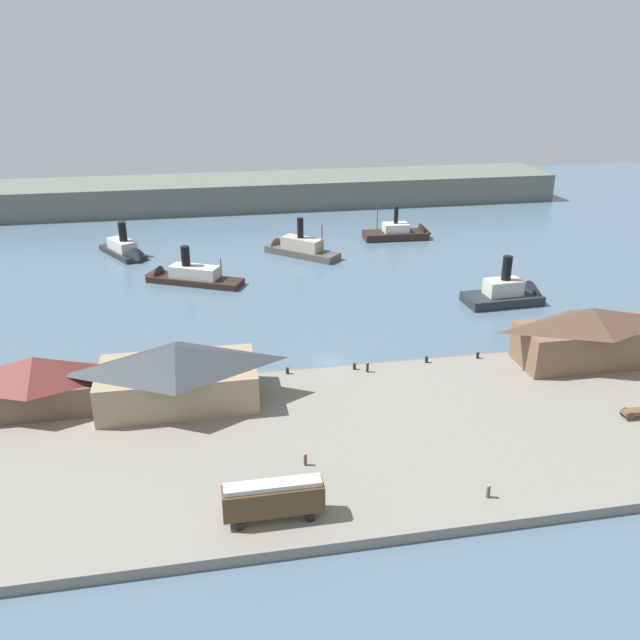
% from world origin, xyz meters
% --- Properties ---
extents(ground_plane, '(320.00, 320.00, 0.00)m').
position_xyz_m(ground_plane, '(0.00, 0.00, 0.00)').
color(ground_plane, slate).
extents(quay_promenade, '(110.00, 36.00, 1.20)m').
position_xyz_m(quay_promenade, '(0.00, -22.00, 0.60)').
color(quay_promenade, gray).
rests_on(quay_promenade, ground).
extents(seawall_edge, '(110.00, 0.80, 1.00)m').
position_xyz_m(seawall_edge, '(0.00, -3.60, 0.50)').
color(seawall_edge, '#666159').
rests_on(seawall_edge, ground).
extents(ferry_shed_west_terminal, '(19.97, 8.16, 7.16)m').
position_xyz_m(ferry_shed_west_terminal, '(-39.61, -8.41, 4.84)').
color(ferry_shed_west_terminal, brown).
rests_on(ferry_shed_west_terminal, quay_promenade).
extents(ferry_shed_central_terminal, '(20.41, 11.25, 7.93)m').
position_xyz_m(ferry_shed_central_terminal, '(-22.09, -10.06, 5.23)').
color(ferry_shed_central_terminal, '#998466').
rests_on(ferry_shed_central_terminal, quay_promenade).
extents(ferry_shed_east_terminal, '(20.45, 8.57, 8.48)m').
position_xyz_m(ferry_shed_east_terminal, '(36.42, -9.05, 5.50)').
color(ferry_shed_east_terminal, brown).
rests_on(ferry_shed_east_terminal, quay_promenade).
extents(street_tram, '(9.85, 2.53, 4.23)m').
position_xyz_m(street_tram, '(-12.75, -35.44, 3.67)').
color(street_tram, '#4C381E').
rests_on(street_tram, quay_promenade).
extents(pedestrian_walking_east, '(0.39, 0.39, 1.57)m').
position_xyz_m(pedestrian_walking_east, '(9.31, -36.22, 1.92)').
color(pedestrian_walking_east, '#3D4C42').
rests_on(pedestrian_walking_east, quay_promenade).
extents(pedestrian_by_tram, '(0.38, 0.38, 1.53)m').
position_xyz_m(pedestrian_by_tram, '(-8.24, -27.17, 1.90)').
color(pedestrian_by_tram, '#4C3D33').
rests_on(pedestrian_by_tram, quay_promenade).
extents(pedestrian_at_waters_edge, '(0.39, 0.39, 1.58)m').
position_xyz_m(pedestrian_at_waters_edge, '(4.15, -6.44, 1.92)').
color(pedestrian_at_waters_edge, '#232328').
rests_on(pedestrian_at_waters_edge, quay_promenade).
extents(mooring_post_east, '(0.44, 0.44, 0.90)m').
position_xyz_m(mooring_post_east, '(2.54, -5.29, 1.65)').
color(mooring_post_east, black).
rests_on(mooring_post_east, quay_promenade).
extents(mooring_post_center_west, '(0.44, 0.44, 0.90)m').
position_xyz_m(mooring_post_center_west, '(-7.13, -4.88, 1.65)').
color(mooring_post_center_west, black).
rests_on(mooring_post_center_west, quay_promenade).
extents(mooring_post_west, '(0.44, 0.44, 0.90)m').
position_xyz_m(mooring_post_west, '(21.45, -5.07, 1.65)').
color(mooring_post_west, black).
rests_on(mooring_post_west, quay_promenade).
extents(mooring_post_center_east, '(0.44, 0.44, 0.90)m').
position_xyz_m(mooring_post_center_east, '(13.46, -5.08, 1.65)').
color(mooring_post_center_east, black).
rests_on(mooring_post_center_east, quay_promenade).
extents(ferry_outer_harbor, '(17.43, 16.83, 10.27)m').
position_xyz_m(ferry_outer_harbor, '(3.20, 56.36, 1.59)').
color(ferry_outer_harbor, '#514C47').
rests_on(ferry_outer_harbor, ground).
extents(ferry_moored_east, '(21.18, 13.88, 9.26)m').
position_xyz_m(ferry_moored_east, '(-21.83, 41.39, 1.37)').
color(ferry_moored_east, black).
rests_on(ferry_moored_east, ground).
extents(ferry_approaching_east, '(12.19, 16.59, 9.64)m').
position_xyz_m(ferry_approaching_east, '(-34.77, 61.57, 1.46)').
color(ferry_approaching_east, '#23282D').
rests_on(ferry_approaching_east, ground).
extents(ferry_moored_west, '(17.41, 6.70, 10.53)m').
position_xyz_m(ferry_moored_west, '(31.82, 65.13, 1.31)').
color(ferry_moored_west, black).
rests_on(ferry_moored_west, ground).
extents(ferry_departing_north, '(15.55, 7.34, 11.20)m').
position_xyz_m(ferry_departing_north, '(38.25, 18.62, 1.60)').
color(ferry_departing_north, '#23282D').
rests_on(ferry_departing_north, ground).
extents(far_headland, '(180.00, 24.00, 8.00)m').
position_xyz_m(far_headland, '(0.00, 110.00, 4.00)').
color(far_headland, '#60665B').
rests_on(far_headland, ground).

